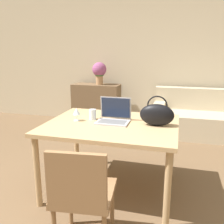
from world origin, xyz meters
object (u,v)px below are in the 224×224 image
Objects in this scene: flower_vase at (99,71)px; wine_glass at (77,112)px; chair at (82,192)px; couch at (200,120)px; drinking_glass at (93,114)px; laptop at (114,115)px; handbag at (157,114)px.

wine_glass is at bearing -77.99° from flower_vase.
chair is 3.24m from couch.
wine_glass reaches higher than drinking_glass.
couch is at bearing 56.44° from wine_glass.
laptop is 2.93× the size of drinking_glass.
flower_vase reaches higher than wine_glass.
chair is 1.09m from handbag.
couch is 14.44× the size of drinking_glass.
wine_glass is 2.38m from flower_vase.
chair is 7.46× the size of drinking_glass.
couch is at bearing 58.22° from drinking_glass.
flower_vase is at bearing 102.01° from wine_glass.
couch is 3.79× the size of flower_vase.
handbag is at bearing 2.91° from wine_glass.
flower_vase reaches higher than chair.
chair is 5.98× the size of wine_glass.
flower_vase is at bearing 175.83° from couch.
handbag is 0.78× the size of flower_vase.
laptop reaches higher than drinking_glass.
handbag is at bearing -59.53° from flower_vase.
laptop is 2.35× the size of wine_glass.
drinking_glass reaches higher than chair.
couch is at bearing 64.62° from chair.
handbag is at bearing -3.69° from drinking_glass.
flower_vase is (-0.64, 2.23, 0.27)m from drinking_glass.
laptop is 0.46m from handbag.
drinking_glass is 0.80× the size of wine_glass.
couch is 2.30m from handbag.
wine_glass reaches higher than couch.
wine_glass is (-0.40, 0.88, 0.37)m from chair.
laptop is 0.99× the size of handbag.
drinking_glass is (-1.29, -2.09, 0.54)m from couch.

